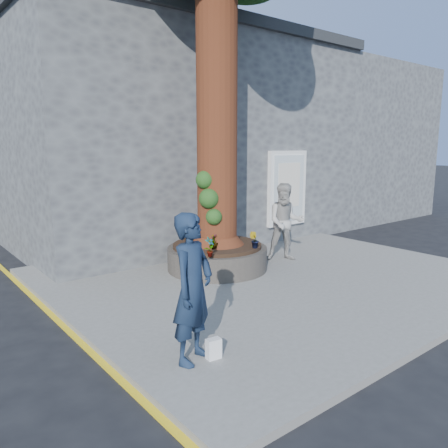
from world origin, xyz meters
TOP-DOWN VIEW (x-y plane):
  - ground at (0.00, 0.00)m, footprint 120.00×120.00m
  - pavement at (1.50, 1.00)m, footprint 9.00×8.00m
  - yellow_line at (-3.05, 1.00)m, footprint 0.10×30.00m
  - stone_shop at (2.50, 7.20)m, footprint 10.30×8.30m
  - neighbour_shop at (10.50, 7.20)m, footprint 6.00×8.00m
  - planter at (0.80, 2.00)m, footprint 2.30×2.30m
  - man at (-2.13, -1.27)m, footprint 0.87×0.75m
  - woman at (2.63, 1.59)m, footprint 1.19×1.15m
  - shopping_bag at (-1.90, -1.41)m, footprint 0.21×0.14m
  - plant_a at (-0.05, 1.15)m, footprint 0.24×0.19m
  - plant_b at (1.17, 1.15)m, footprint 0.28×0.28m
  - plant_c at (0.41, 1.62)m, footprint 0.26×0.26m
  - plant_d at (1.65, 2.85)m, footprint 0.37×0.37m

SIDE VIEW (x-z plane):
  - ground at x=0.00m, z-range 0.00..0.00m
  - yellow_line at x=-3.05m, z-range 0.00..0.01m
  - pavement at x=1.50m, z-range 0.00..0.12m
  - shopping_bag at x=-1.90m, z-range 0.12..0.40m
  - planter at x=0.80m, z-range 0.11..0.71m
  - plant_d at x=1.65m, z-range 0.72..1.02m
  - plant_c at x=0.41m, z-range 0.72..1.06m
  - plant_b at x=1.17m, z-range 0.72..1.09m
  - plant_a at x=-0.05m, z-range 0.72..1.13m
  - woman at x=2.63m, z-range 0.12..2.04m
  - man at x=-2.13m, z-range 0.12..2.12m
  - neighbour_shop at x=10.50m, z-range 0.00..6.00m
  - stone_shop at x=2.50m, z-range 0.01..6.31m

